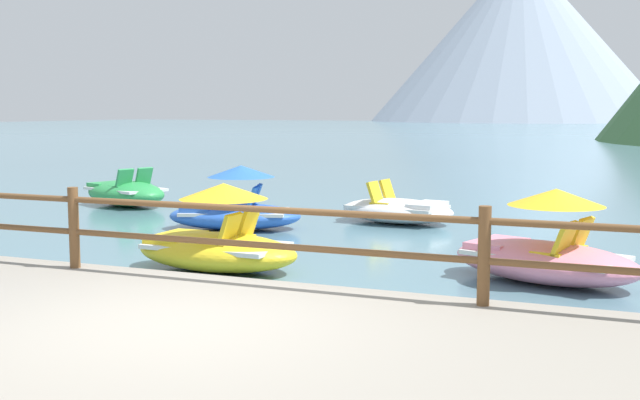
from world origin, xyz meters
name	(u,v)px	position (x,y,z in m)	size (l,w,h in m)	color
ground_plane	(561,149)	(0.00, 40.00, 0.00)	(200.00, 200.00, 0.00)	slate
dock_railing	(257,230)	(0.00, 1.55, 0.98)	(23.92, 0.12, 0.95)	brown
pedal_boat_0	(235,208)	(-3.25, 7.18, 0.39)	(2.78, 2.03, 1.21)	blue
pedal_boat_1	(546,251)	(2.65, 4.65, 0.40)	(2.80, 2.04, 1.24)	pink
pedal_boat_3	(125,193)	(-7.31, 9.38, 0.31)	(2.68, 2.04, 0.91)	green
pedal_boat_4	(398,210)	(-0.63, 9.10, 0.26)	(2.54, 1.73, 0.83)	white
pedal_boat_5	(217,242)	(-1.71, 3.73, 0.41)	(2.47, 1.37, 1.23)	yellow
distant_peak	(519,36)	(-16.71, 146.37, 15.91)	(55.44, 55.44, 31.81)	#93A3B7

